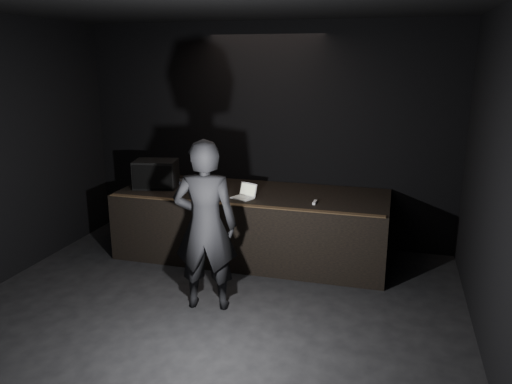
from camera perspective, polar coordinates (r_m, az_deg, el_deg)
The scene contains 11 objects.
ground at distance 5.50m, azimuth -8.64°, elevation -17.45°, with size 7.00×7.00×0.00m, color black.
room_walls at distance 4.74m, azimuth -9.60°, elevation 3.67°, with size 6.10×7.10×3.52m.
stage_riser at distance 7.62m, azimuth -0.36°, elevation -3.66°, with size 4.00×1.50×1.00m, color black.
riser_lip at distance 6.81m, azimuth -2.03°, elevation -1.47°, with size 3.92×0.10×0.01m, color brown.
stage_monitor at distance 7.86m, azimuth -11.37°, elevation 2.04°, with size 0.72×0.59×0.43m.
cable at distance 8.48m, azimuth -10.15°, elevation 1.63°, with size 0.02×0.02×0.93m, color black.
laptop at distance 7.17m, azimuth -1.27°, elevation -0.24°, with size 0.38×0.36×0.20m.
beer_can at distance 7.73m, azimuth -8.56°, elevation 0.93°, with size 0.07×0.07×0.16m.
plastic_cup at distance 7.75m, azimuth -0.75°, elevation 0.90°, with size 0.08×0.08×0.10m, color white.
wii_remote at distance 6.94m, azimuth 6.73°, elevation -1.17°, with size 0.04×0.17×0.03m, color silver.
person at distance 5.91m, azimuth -5.80°, elevation -3.86°, with size 0.75×0.49×2.07m, color black.
Camera 1 is at (2.00, -4.20, 2.94)m, focal length 35.00 mm.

